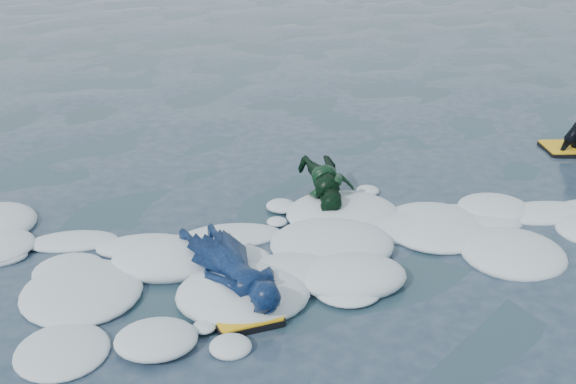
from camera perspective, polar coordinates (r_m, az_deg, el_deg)
The scene contains 4 objects.
ground at distance 6.53m, azimuth 4.54°, elevation -9.06°, with size 120.00×120.00×0.00m, color #19363D.
foam_band at distance 7.41m, azimuth 2.85°, elevation -4.86°, with size 12.00×3.10×0.30m, color silver, non-canonical shape.
prone_woman_unit at distance 6.68m, azimuth -4.39°, elevation -6.15°, with size 1.14×1.72×0.42m.
prone_child_unit at distance 8.37m, azimuth 3.19°, elevation 0.41°, with size 0.68×1.27×0.48m.
Camera 1 is at (-1.28, -5.38, 3.47)m, focal length 45.00 mm.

